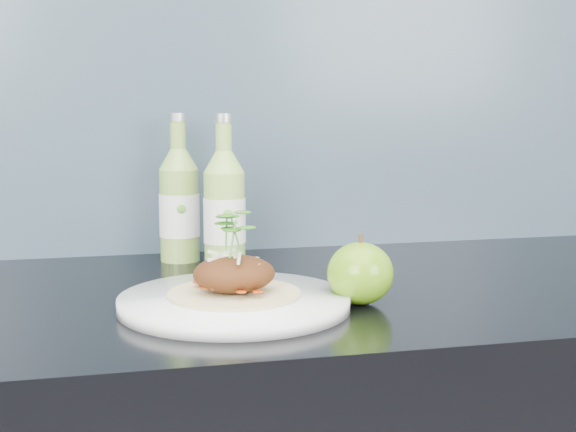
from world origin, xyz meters
name	(u,v)px	position (x,y,z in m)	size (l,w,h in m)	color
subway_backsplash	(212,35)	(0.00, 1.99, 1.25)	(4.00, 0.02, 0.70)	#6687A0
dinner_plate	(234,302)	(-0.03, 1.60, 0.91)	(0.32, 0.32, 0.02)	white
pork_taco	(234,272)	(-0.03, 1.60, 0.94)	(0.16, 0.16, 0.10)	tan
green_apple	(360,273)	(0.12, 1.59, 0.94)	(0.10, 0.10, 0.09)	#49840E
cider_bottle_left	(179,205)	(-0.07, 1.91, 0.99)	(0.06, 0.06, 0.23)	#88B44B
cider_bottle_right	(224,210)	(-0.01, 1.84, 0.99)	(0.08, 0.08, 0.23)	#92C451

